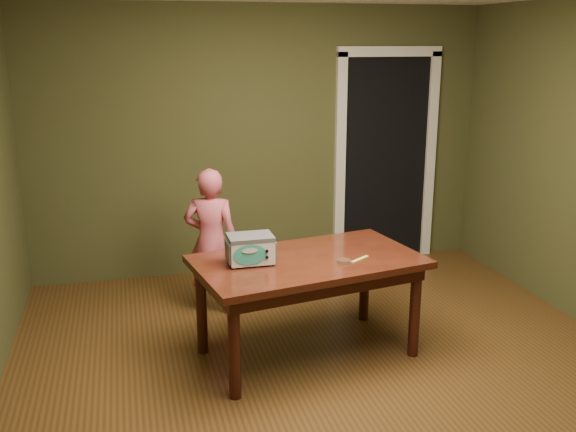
# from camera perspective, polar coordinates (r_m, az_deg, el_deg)

# --- Properties ---
(floor) EXTENTS (5.00, 5.00, 0.00)m
(floor) POSITION_cam_1_polar(r_m,az_deg,el_deg) (4.46, 5.00, -15.12)
(floor) COLOR brown
(floor) RESTS_ON ground
(room_shell) EXTENTS (4.52, 5.02, 2.61)m
(room_shell) POSITION_cam_1_polar(r_m,az_deg,el_deg) (3.89, 5.59, 7.10)
(room_shell) COLOR #3F4524
(room_shell) RESTS_ON ground
(doorway) EXTENTS (1.10, 0.66, 2.25)m
(doorway) POSITION_cam_1_polar(r_m,az_deg,el_deg) (7.02, 7.69, 5.37)
(doorway) COLOR black
(doorway) RESTS_ON ground
(dining_table) EXTENTS (1.73, 1.17, 0.75)m
(dining_table) POSITION_cam_1_polar(r_m,az_deg,el_deg) (4.64, 1.78, -4.95)
(dining_table) COLOR #37130C
(dining_table) RESTS_ON floor
(toy_oven) EXTENTS (0.33, 0.23, 0.20)m
(toy_oven) POSITION_cam_1_polar(r_m,az_deg,el_deg) (4.48, -3.35, -2.87)
(toy_oven) COLOR #4C4F54
(toy_oven) RESTS_ON dining_table
(baking_pan) EXTENTS (0.10, 0.10, 0.02)m
(baking_pan) POSITION_cam_1_polar(r_m,az_deg,el_deg) (4.53, 4.99, -3.99)
(baking_pan) COLOR silver
(baking_pan) RESTS_ON dining_table
(spatula) EXTENTS (0.16, 0.12, 0.01)m
(spatula) POSITION_cam_1_polar(r_m,az_deg,el_deg) (4.60, 6.41, -3.83)
(spatula) COLOR #EBD566
(spatula) RESTS_ON dining_table
(child) EXTENTS (0.53, 0.44, 1.25)m
(child) POSITION_cam_1_polar(r_m,az_deg,el_deg) (5.42, -6.84, -2.26)
(child) COLOR #CD5464
(child) RESTS_ON floor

